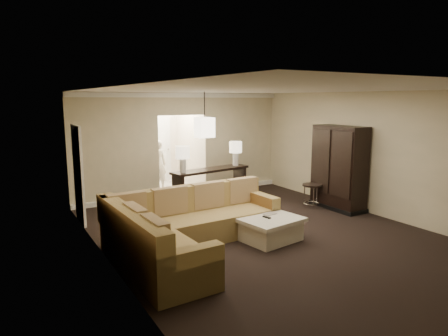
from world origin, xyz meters
TOP-DOWN VIEW (x-y plane):
  - ground at (0.00, 0.00)m, footprint 8.00×8.00m
  - wall_back at (0.00, 4.00)m, footprint 6.00×0.04m
  - wall_left at (-3.00, 0.00)m, footprint 0.04×8.00m
  - wall_right at (3.00, 0.00)m, footprint 0.04×8.00m
  - ceiling at (0.00, 0.00)m, footprint 6.00×8.00m
  - crown_molding at (0.00, 3.95)m, footprint 6.00×0.10m
  - baseboard at (0.00, 3.95)m, footprint 6.00×0.10m
  - side_door at (-2.97, 2.80)m, footprint 0.05×0.90m
  - foyer at (0.00, 5.34)m, footprint 1.44×2.02m
  - sectional_sofa at (-1.68, 0.22)m, footprint 3.36×2.68m
  - coffee_table at (-0.13, -0.06)m, footprint 1.25×1.25m
  - console_table at (0.34, 3.03)m, footprint 2.25×0.83m
  - armoire at (2.66, 0.84)m, footprint 0.60×1.39m
  - drink_table at (2.16, 1.20)m, footprint 0.47×0.47m
  - table_lamp_left at (-0.50, 2.90)m, footprint 0.34×0.34m
  - table_lamp_right at (1.18, 3.16)m, footprint 0.34×0.34m
  - pendant_light at (0.00, 2.70)m, footprint 0.38×0.38m
  - person at (-0.37, 5.00)m, footprint 0.62×0.45m

SIDE VIEW (x-z plane):
  - ground at x=0.00m, z-range 0.00..0.00m
  - baseboard at x=0.00m, z-range 0.00..0.12m
  - coffee_table at x=-0.13m, z-range 0.00..0.46m
  - sectional_sofa at x=-1.68m, z-range -0.10..0.89m
  - drink_table at x=2.16m, z-range 0.13..0.71m
  - console_table at x=0.34m, z-range 0.08..0.93m
  - person at x=-0.37m, z-range 0.00..1.62m
  - armoire at x=2.66m, z-range -0.04..1.96m
  - side_door at x=-2.97m, z-range 0.00..2.10m
  - table_lamp_left at x=-0.50m, z-range 0.96..1.61m
  - table_lamp_right at x=1.18m, z-range 0.96..1.61m
  - foyer at x=0.00m, z-range -0.10..2.70m
  - wall_back at x=0.00m, z-range 0.00..2.80m
  - wall_left at x=-3.00m, z-range 0.00..2.80m
  - wall_right at x=3.00m, z-range 0.00..2.80m
  - pendant_light at x=0.00m, z-range 1.41..2.50m
  - crown_molding at x=0.00m, z-range 2.67..2.79m
  - ceiling at x=0.00m, z-range 2.79..2.81m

